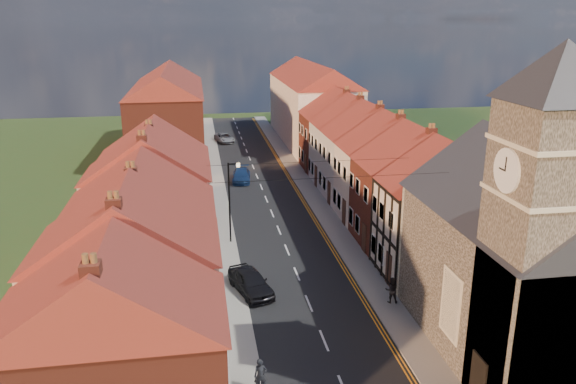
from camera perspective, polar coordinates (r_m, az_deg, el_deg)
The scene contains 23 objects.
road at distance 51.53m, azimuth -2.22°, elevation -0.74°, with size 7.00×90.00×0.02m, color black.
pavement_left at distance 51.20m, azimuth -7.11°, elevation -0.93°, with size 1.80×90.00×0.12m, color #9D978F.
pavement_right at distance 52.20m, azimuth 2.58°, elevation -0.45°, with size 1.80×90.00×0.12m, color #9D978F.
church at distance 28.56m, azimuth 23.88°, elevation -4.78°, with size 11.25×14.25×15.20m.
cottage_r_tudor at distance 36.65m, azimuth 15.72°, elevation -1.57°, with size 8.30×5.20×9.00m.
cottage_r_white_near at distance 41.38m, azimuth 12.70°, elevation 0.79°, with size 8.30×6.00×9.00m.
cottage_r_cream_mid at distance 46.25m, azimuth 10.26°, elevation 2.67°, with size 8.30×5.20×9.00m.
cottage_r_pink at distance 51.22m, azimuth 8.29°, elevation 4.16°, with size 8.30×6.00×9.00m.
cottage_r_white_far at distance 56.27m, azimuth 6.66°, elevation 5.40°, with size 8.30×5.20×9.00m.
cottage_r_cream_far at distance 61.38m, azimuth 5.30°, elevation 6.42°, with size 8.30×6.00×9.00m.
cottage_l_brick_near at distance 21.97m, azimuth -17.35°, elevation -15.15°, with size 8.30×5.70×8.80m.
cottage_l_cream at distance 26.96m, azimuth -15.78°, elevation -8.34°, with size 8.30×6.30×9.10m.
cottage_l_white at distance 32.88m, azimuth -14.62°, elevation -3.83°, with size 8.30×6.90×8.80m.
cottage_l_brick_mid at distance 38.58m, azimuth -13.88°, elevation -0.40°, with size 8.30×5.70×9.10m.
cottage_l_pink at distance 44.18m, azimuth -13.34°, elevation 1.65°, with size 8.30×6.30×8.80m.
block_right_far at distance 75.97m, azimuth 2.43°, elevation 9.16°, with size 8.30×24.20×10.50m.
block_left_far at distance 69.57m, azimuth -12.05°, elevation 8.07°, with size 8.30×24.20×10.50m.
lamppost at distance 40.64m, azimuth -5.87°, elevation -0.54°, with size 0.88×0.15×6.00m.
car_near at distance 34.23m, azimuth -3.82°, elevation -9.08°, with size 1.71×4.24×1.45m, color black.
car_far at distance 57.28m, azimuth -4.75°, elevation 1.70°, with size 1.77×4.34×1.26m, color navy.
car_distant at distance 76.09m, azimuth -6.47°, elevation 5.49°, with size 1.97×4.27×1.19m, color #A1A6A9.
pedestrian_left at distance 25.84m, azimuth -2.81°, elevation -18.14°, with size 0.57×0.38×1.57m, color black.
pedestrian_right at distance 33.34m, azimuth 10.48°, elevation -9.76°, with size 0.76×0.59×1.56m, color #2B2622.
Camera 1 is at (-5.89, -18.68, 15.83)m, focal length 35.00 mm.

